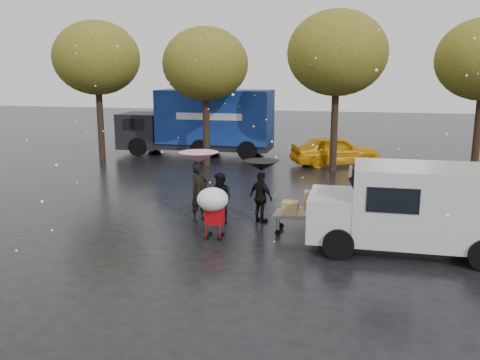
% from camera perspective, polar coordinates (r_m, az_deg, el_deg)
% --- Properties ---
extents(ground, '(90.00, 90.00, 0.00)m').
position_cam_1_polar(ground, '(14.34, -1.66, -6.10)').
color(ground, black).
rests_on(ground, ground).
extents(person_pink, '(0.69, 0.78, 1.79)m').
position_cam_1_polar(person_pink, '(15.42, -4.60, -1.37)').
color(person_pink, black).
rests_on(person_pink, ground).
extents(person_middle, '(0.92, 0.84, 1.53)m').
position_cam_1_polar(person_middle, '(15.15, -2.17, -2.09)').
color(person_middle, black).
rests_on(person_middle, ground).
extents(person_black, '(0.96, 0.83, 1.55)m').
position_cam_1_polar(person_black, '(15.26, 2.38, -1.96)').
color(person_black, black).
rests_on(person_black, ground).
extents(umbrella_pink, '(1.19, 1.19, 2.13)m').
position_cam_1_polar(umbrella_pink, '(15.20, -4.67, 2.58)').
color(umbrella_pink, '#4C4C4C').
rests_on(umbrella_pink, ground).
extents(umbrella_black, '(1.07, 1.07, 1.89)m').
position_cam_1_polar(umbrella_black, '(15.05, 2.41, 1.61)').
color(umbrella_black, '#4C4C4C').
rests_on(umbrella_black, ground).
extents(vendor_cart, '(1.52, 0.80, 1.27)m').
position_cam_1_polar(vendor_cart, '(14.29, 7.20, -3.23)').
color(vendor_cart, slate).
rests_on(vendor_cart, ground).
extents(shopping_cart, '(0.84, 0.84, 1.46)m').
position_cam_1_polar(shopping_cart, '(13.58, -3.06, -2.49)').
color(shopping_cart, red).
rests_on(shopping_cart, ground).
extents(white_van, '(4.91, 2.18, 2.20)m').
position_cam_1_polar(white_van, '(13.43, 19.03, -2.89)').
color(white_van, silver).
rests_on(white_van, ground).
extents(blue_truck, '(8.30, 2.60, 3.50)m').
position_cam_1_polar(blue_truck, '(27.59, -4.46, 6.46)').
color(blue_truck, navy).
rests_on(blue_truck, ground).
extents(box_ground_near, '(0.56, 0.45, 0.50)m').
position_cam_1_polar(box_ground_near, '(13.90, 9.94, -5.82)').
color(box_ground_near, olive).
rests_on(box_ground_near, ground).
extents(box_ground_far, '(0.43, 0.35, 0.31)m').
position_cam_1_polar(box_ground_far, '(15.94, 10.35, -3.82)').
color(box_ground_far, olive).
rests_on(box_ground_far, ground).
extents(yellow_taxi, '(4.57, 3.34, 1.45)m').
position_cam_1_polar(yellow_taxi, '(25.02, 10.64, 3.30)').
color(yellow_taxi, '#EFA20C').
rests_on(yellow_taxi, ground).
extents(tree_row, '(21.60, 4.40, 7.12)m').
position_cam_1_polar(tree_row, '(23.51, 3.39, 13.45)').
color(tree_row, black).
rests_on(tree_row, ground).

